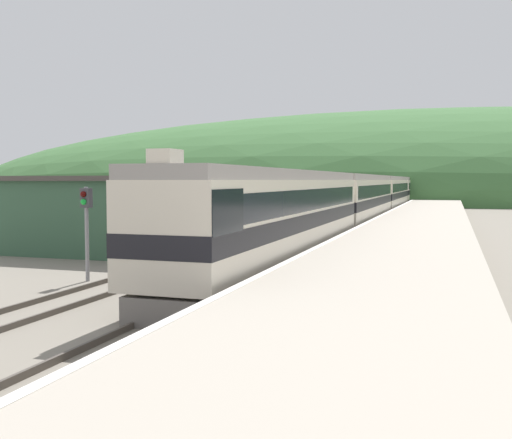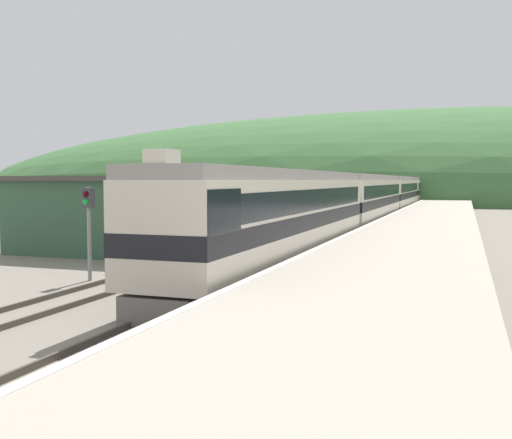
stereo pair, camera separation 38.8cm
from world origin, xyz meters
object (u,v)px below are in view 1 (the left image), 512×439
Objects in this scene: express_train_lead_car at (278,216)px; carriage_third at (388,193)px; carriage_second at (359,199)px; carriage_fourth at (403,190)px; signal_post_siding at (86,213)px; siding_train at (326,198)px.

carriage_third is at bearing 90.00° from express_train_lead_car.
carriage_third is (0.00, 44.44, -0.01)m from express_train_lead_car.
carriage_second is 1.00× the size of carriage_fourth.
signal_post_siding is (-5.83, -71.31, 0.26)m from carriage_fourth.
carriage_second is 9.51m from siding_train.
carriage_fourth reaches higher than signal_post_siding.
express_train_lead_car is 1.02× the size of carriage_fourth.
carriage_third is at bearing 83.25° from signal_post_siding.
express_train_lead_car is at bearing -90.00° from carriage_second.
carriage_second is at bearing 90.00° from express_train_lead_car.
carriage_fourth is (0.00, 66.43, -0.01)m from express_train_lead_car.
carriage_third reaches higher than siding_train.
carriage_second is 6.11× the size of signal_post_siding.
carriage_second is 1.00× the size of carriage_third.
signal_post_siding is (-5.83, -49.32, 0.26)m from carriage_third.
signal_post_siding is at bearing -102.05° from carriage_second.
siding_train is at bearing 97.83° from express_train_lead_car.
carriage_fourth is (0.00, 43.97, 0.00)m from carriage_second.
carriage_second is (0.00, 22.46, -0.01)m from express_train_lead_car.
express_train_lead_car reaches higher than siding_train.
siding_train is 35.87m from signal_post_siding.
carriage_third reaches higher than signal_post_siding.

